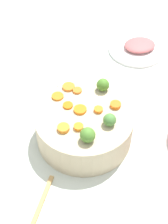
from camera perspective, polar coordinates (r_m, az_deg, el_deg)
name	(u,v)px	position (r m, az deg, el deg)	size (l,w,h in m)	color
tabletop	(87,138)	(1.00, 0.48, -4.72)	(2.40, 2.40, 0.02)	silver
serving_bowl_carrots	(84,126)	(0.95, 0.00, -2.51)	(0.29, 0.29, 0.10)	#C2AE8C
carrot_slice_0	(58,96)	(0.96, -4.70, 2.79)	(0.04, 0.04, 0.01)	orange
carrot_slice_1	(79,127)	(0.87, -0.97, -2.67)	(0.03, 0.03, 0.01)	orange
carrot_slice_2	(115,104)	(0.93, 5.54, 1.39)	(0.03, 0.03, 0.01)	orange
carrot_slice_3	(98,109)	(0.92, 2.53, 0.48)	(0.03, 0.03, 0.01)	orange
carrot_slice_4	(68,105)	(0.93, -2.87, 1.17)	(0.03, 0.03, 0.01)	orange
carrot_slice_5	(77,91)	(0.97, -1.20, 3.83)	(0.03, 0.03, 0.01)	orange
carrot_slice_6	(63,128)	(0.87, -3.67, -2.87)	(0.03, 0.03, 0.01)	orange
carrot_slice_7	(80,110)	(0.92, -0.69, 0.42)	(0.04, 0.04, 0.01)	orange
carrot_slice_8	(69,87)	(0.99, -2.76, 4.48)	(0.04, 0.04, 0.01)	orange
brussels_sprout_0	(110,120)	(0.88, 4.57, -1.39)	(0.04, 0.04, 0.04)	#4C813C
brussels_sprout_1	(88,135)	(0.84, 0.65, -4.10)	(0.04, 0.04, 0.04)	#4D802E
brussels_sprout_2	(103,85)	(0.97, 3.38, 4.84)	(0.04, 0.04, 0.04)	#4B7F29
ham_plate	(136,49)	(1.32, 9.28, 10.92)	(0.22, 0.22, 0.01)	white
ham_slice_main	(140,45)	(1.31, 9.85, 11.62)	(0.12, 0.10, 0.03)	#BC5E60
dish_towel	(76,71)	(1.20, -1.39, 7.32)	(0.18, 0.12, 0.01)	beige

